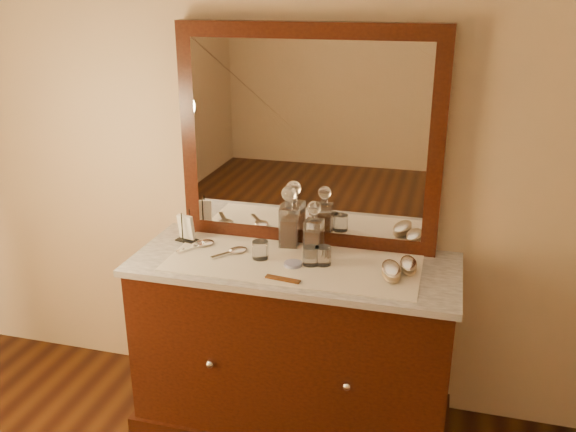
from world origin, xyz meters
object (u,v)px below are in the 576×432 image
(pin_dish, at_px, (293,264))
(decanter_right, at_px, (314,234))
(comb, at_px, (283,279))
(hand_mirror_outer, at_px, (201,244))
(napkin_rack, at_px, (186,229))
(brush_near, at_px, (391,271))
(dresser_cabinet, at_px, (294,348))
(mirror_frame, at_px, (308,138))
(brush_far, at_px, (408,265))
(decanter_left, at_px, (289,223))
(hand_mirror_inner, at_px, (235,251))

(pin_dish, height_order, decanter_right, decanter_right)
(comb, height_order, hand_mirror_outer, hand_mirror_outer)
(napkin_rack, distance_m, decanter_right, 0.62)
(pin_dish, xyz_separation_m, brush_near, (0.42, 0.00, 0.02))
(pin_dish, bearing_deg, brush_near, 0.59)
(dresser_cabinet, distance_m, comb, 0.49)
(mirror_frame, height_order, comb, mirror_frame)
(dresser_cabinet, relative_size, pin_dish, 17.68)
(mirror_frame, relative_size, napkin_rack, 8.04)
(mirror_frame, distance_m, brush_far, 0.72)
(mirror_frame, bearing_deg, brush_near, -33.97)
(pin_dish, relative_size, brush_near, 0.41)
(brush_near, bearing_deg, dresser_cabinet, 174.08)
(dresser_cabinet, xyz_separation_m, brush_far, (0.49, 0.04, 0.47))
(decanter_left, bearing_deg, decanter_right, -28.24)
(decanter_right, bearing_deg, hand_mirror_outer, -175.16)
(brush_near, distance_m, hand_mirror_outer, 0.89)
(brush_far, distance_m, hand_mirror_inner, 0.78)
(decanter_right, relative_size, hand_mirror_outer, 1.28)
(mirror_frame, bearing_deg, decanter_right, -66.20)
(mirror_frame, height_order, brush_near, mirror_frame)
(brush_near, xyz_separation_m, hand_mirror_outer, (-0.89, 0.09, -0.02))
(napkin_rack, bearing_deg, hand_mirror_outer, -27.18)
(dresser_cabinet, height_order, brush_near, brush_near)
(hand_mirror_outer, bearing_deg, brush_far, -0.83)
(dresser_cabinet, xyz_separation_m, decanter_left, (-0.07, 0.17, 0.56))
(napkin_rack, height_order, decanter_right, decanter_right)
(comb, xyz_separation_m, brush_near, (0.43, 0.15, 0.02))
(brush_far, relative_size, hand_mirror_outer, 0.85)
(decanter_left, xyz_separation_m, hand_mirror_inner, (-0.22, -0.15, -0.10))
(pin_dish, xyz_separation_m, napkin_rack, (-0.56, 0.15, 0.05))
(dresser_cabinet, distance_m, decanter_right, 0.55)
(dresser_cabinet, relative_size, hand_mirror_outer, 7.10)
(mirror_frame, height_order, pin_dish, mirror_frame)
(hand_mirror_inner, bearing_deg, decanter_right, 12.47)
(decanter_right, height_order, hand_mirror_inner, decanter_right)
(comb, distance_m, hand_mirror_inner, 0.36)
(dresser_cabinet, relative_size, mirror_frame, 1.17)
(napkin_rack, height_order, hand_mirror_inner, napkin_rack)
(brush_near, xyz_separation_m, hand_mirror_inner, (-0.71, 0.06, -0.02))
(decanter_left, bearing_deg, brush_near, -22.90)
(hand_mirror_inner, bearing_deg, comb, -36.66)
(dresser_cabinet, xyz_separation_m, pin_dish, (0.01, -0.05, 0.45))
(brush_near, distance_m, brush_far, 0.10)
(pin_dish, bearing_deg, decanter_right, 67.87)
(hand_mirror_outer, height_order, hand_mirror_inner, hand_mirror_outer)
(brush_near, bearing_deg, brush_far, 51.40)
(decanter_left, relative_size, hand_mirror_inner, 1.65)
(napkin_rack, bearing_deg, decanter_right, -0.35)
(napkin_rack, xyz_separation_m, hand_mirror_inner, (0.27, -0.08, -0.05))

